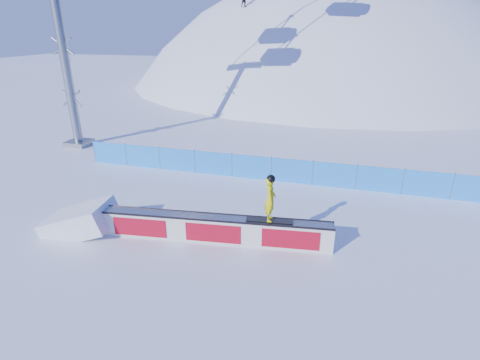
# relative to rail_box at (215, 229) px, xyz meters

# --- Properties ---
(ground) EXTENTS (160.00, 160.00, 0.00)m
(ground) POSITION_rel_rail_box_xyz_m (1.78, 1.58, -0.48)
(ground) COLOR white
(ground) RESTS_ON ground
(snow_hill) EXTENTS (64.00, 64.00, 64.00)m
(snow_hill) POSITION_rel_rail_box_xyz_m (1.78, 43.58, -18.48)
(snow_hill) COLOR silver
(snow_hill) RESTS_ON ground
(safety_fence) EXTENTS (22.05, 0.05, 1.30)m
(safety_fence) POSITION_rel_rail_box_xyz_m (1.78, 6.08, 0.12)
(safety_fence) COLOR #1F84F2
(safety_fence) RESTS_ON ground
(rail_box) EXTENTS (8.15, 1.56, 0.98)m
(rail_box) POSITION_rel_rail_box_xyz_m (0.00, 0.00, 0.00)
(rail_box) COLOR silver
(rail_box) RESTS_ON ground
(snow_ramp) EXTENTS (2.76, 1.92, 1.61)m
(snow_ramp) POSITION_rel_rail_box_xyz_m (-5.05, -0.62, -0.48)
(snow_ramp) COLOR white
(snow_ramp) RESTS_ON ground
(snowboarder) EXTENTS (1.61, 0.61, 1.66)m
(snowboarder) POSITION_rel_rail_box_xyz_m (1.90, 0.23, 1.31)
(snowboarder) COLOR black
(snowboarder) RESTS_ON rail_box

